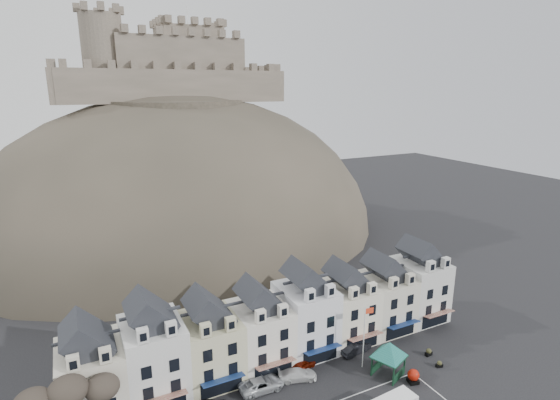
{
  "coord_description": "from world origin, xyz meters",
  "views": [
    {
      "loc": [
        -23.81,
        -30.62,
        35.55
      ],
      "look_at": [
        3.51,
        24.0,
        19.58
      ],
      "focal_mm": 28.0,
      "sensor_mm": 36.0,
      "label": 1
    }
  ],
  "objects_px": {
    "red_buoy": "(413,376)",
    "car_charcoal": "(355,347)",
    "car_white": "(297,375)",
    "car_silver": "(262,385)",
    "bus_shelter": "(389,350)",
    "car_maroon": "(303,365)",
    "flagpole": "(365,333)"
  },
  "relations": [
    {
      "from": "red_buoy",
      "to": "flagpole",
      "type": "bearing_deg",
      "value": 124.54
    },
    {
      "from": "car_white",
      "to": "car_charcoal",
      "type": "height_order",
      "value": "car_charcoal"
    },
    {
      "from": "red_buoy",
      "to": "car_maroon",
      "type": "height_order",
      "value": "red_buoy"
    },
    {
      "from": "car_charcoal",
      "to": "bus_shelter",
      "type": "bearing_deg",
      "value": 179.53
    },
    {
      "from": "bus_shelter",
      "to": "flagpole",
      "type": "bearing_deg",
      "value": 101.36
    },
    {
      "from": "red_buoy",
      "to": "car_maroon",
      "type": "relative_size",
      "value": 0.45
    },
    {
      "from": "car_maroon",
      "to": "car_charcoal",
      "type": "distance_m",
      "value": 8.26
    },
    {
      "from": "flagpole",
      "to": "car_silver",
      "type": "xyz_separation_m",
      "value": [
        -13.7,
        1.82,
        -4.19
      ]
    },
    {
      "from": "flagpole",
      "to": "car_charcoal",
      "type": "xyz_separation_m",
      "value": [
        0.96,
        3.05,
        -4.17
      ]
    },
    {
      "from": "flagpole",
      "to": "bus_shelter",
      "type": "bearing_deg",
      "value": -56.0
    },
    {
      "from": "car_white",
      "to": "car_maroon",
      "type": "bearing_deg",
      "value": -29.6
    },
    {
      "from": "flagpole",
      "to": "car_silver",
      "type": "height_order",
      "value": "flagpole"
    },
    {
      "from": "car_maroon",
      "to": "red_buoy",
      "type": "bearing_deg",
      "value": -146.24
    },
    {
      "from": "bus_shelter",
      "to": "car_maroon",
      "type": "distance_m",
      "value": 11.19
    },
    {
      "from": "red_buoy",
      "to": "bus_shelter",
      "type": "bearing_deg",
      "value": 125.1
    },
    {
      "from": "car_maroon",
      "to": "car_charcoal",
      "type": "height_order",
      "value": "car_charcoal"
    },
    {
      "from": "bus_shelter",
      "to": "car_white",
      "type": "xyz_separation_m",
      "value": [
        -10.73,
        4.3,
        -2.9
      ]
    },
    {
      "from": "red_buoy",
      "to": "car_silver",
      "type": "xyz_separation_m",
      "value": [
        -17.33,
        7.1,
        -0.14
      ]
    },
    {
      "from": "car_white",
      "to": "car_charcoal",
      "type": "xyz_separation_m",
      "value": [
        9.87,
        1.46,
        0.08
      ]
    },
    {
      "from": "car_silver",
      "to": "car_white",
      "type": "distance_m",
      "value": 4.8
    },
    {
      "from": "flagpole",
      "to": "car_silver",
      "type": "relative_size",
      "value": 1.59
    },
    {
      "from": "bus_shelter",
      "to": "red_buoy",
      "type": "height_order",
      "value": "bus_shelter"
    },
    {
      "from": "bus_shelter",
      "to": "car_white",
      "type": "bearing_deg",
      "value": 135.53
    },
    {
      "from": "car_white",
      "to": "car_silver",
      "type": "bearing_deg",
      "value": 105.08
    },
    {
      "from": "bus_shelter",
      "to": "car_silver",
      "type": "xyz_separation_m",
      "value": [
        -15.52,
        4.52,
        -2.83
      ]
    },
    {
      "from": "car_silver",
      "to": "car_charcoal",
      "type": "bearing_deg",
      "value": -84.5
    },
    {
      "from": "bus_shelter",
      "to": "car_white",
      "type": "relative_size",
      "value": 1.38
    },
    {
      "from": "bus_shelter",
      "to": "car_charcoal",
      "type": "xyz_separation_m",
      "value": [
        -0.86,
        5.76,
        -2.82
      ]
    },
    {
      "from": "flagpole",
      "to": "car_maroon",
      "type": "distance_m",
      "value": 9.01
    },
    {
      "from": "car_white",
      "to": "car_maroon",
      "type": "height_order",
      "value": "car_white"
    },
    {
      "from": "car_charcoal",
      "to": "car_white",
      "type": "bearing_deg",
      "value": 89.45
    },
    {
      "from": "red_buoy",
      "to": "car_charcoal",
      "type": "relative_size",
      "value": 0.37
    }
  ]
}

